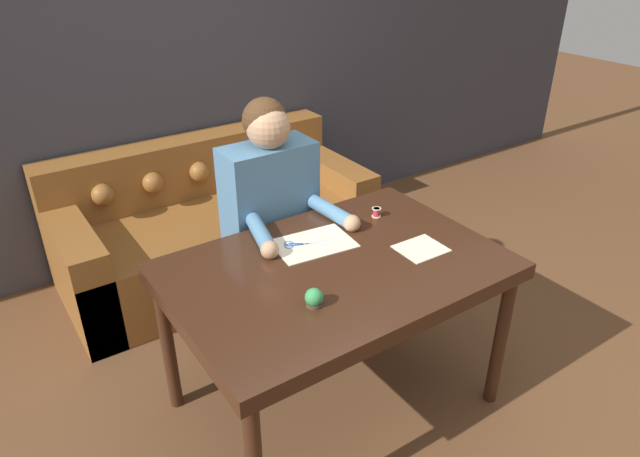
% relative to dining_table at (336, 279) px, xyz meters
% --- Properties ---
extents(ground_plane, '(16.00, 16.00, 0.00)m').
position_rel_dining_table_xyz_m(ground_plane, '(0.03, -0.08, -0.71)').
color(ground_plane, brown).
extents(wall_back, '(8.00, 0.06, 2.60)m').
position_rel_dining_table_xyz_m(wall_back, '(0.03, 1.87, 0.59)').
color(wall_back, '#383842').
rests_on(wall_back, ground_plane).
extents(dining_table, '(1.39, 0.94, 0.78)m').
position_rel_dining_table_xyz_m(dining_table, '(0.00, 0.00, 0.00)').
color(dining_table, '#381E11').
rests_on(dining_table, ground_plane).
extents(couch, '(1.92, 0.89, 0.82)m').
position_rel_dining_table_xyz_m(couch, '(0.06, 1.42, -0.41)').
color(couch, brown).
rests_on(couch, ground_plane).
extents(person, '(0.51, 0.59, 1.34)m').
position_rel_dining_table_xyz_m(person, '(0.03, 0.60, -0.02)').
color(person, '#33281E').
rests_on(person, ground_plane).
extents(pattern_paper_main, '(0.37, 0.28, 0.00)m').
position_rel_dining_table_xyz_m(pattern_paper_main, '(0.01, 0.19, 0.08)').
color(pattern_paper_main, beige).
rests_on(pattern_paper_main, dining_table).
extents(pattern_paper_offcut, '(0.21, 0.18, 0.00)m').
position_rel_dining_table_xyz_m(pattern_paper_offcut, '(0.38, -0.11, 0.08)').
color(pattern_paper_offcut, beige).
rests_on(pattern_paper_offcut, dining_table).
extents(scissors, '(0.19, 0.14, 0.01)m').
position_rel_dining_table_xyz_m(scissors, '(-0.05, 0.22, 0.08)').
color(scissors, silver).
rests_on(scissors, dining_table).
extents(thread_spool, '(0.04, 0.04, 0.05)m').
position_rel_dining_table_xyz_m(thread_spool, '(0.41, 0.24, 0.10)').
color(thread_spool, red).
rests_on(thread_spool, dining_table).
extents(pin_cushion, '(0.07, 0.07, 0.07)m').
position_rel_dining_table_xyz_m(pin_cushion, '(-0.24, -0.19, 0.11)').
color(pin_cushion, '#4C3828').
rests_on(pin_cushion, dining_table).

